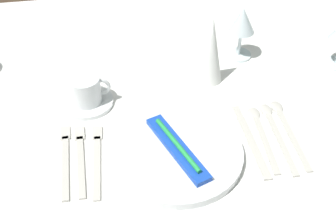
# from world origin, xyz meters

# --- Properties ---
(dining_table) EXTENTS (1.80, 1.11, 0.74)m
(dining_table) POSITION_xyz_m (0.00, 0.00, 0.66)
(dining_table) COLOR white
(dining_table) RESTS_ON ground
(dinner_plate) EXTENTS (0.28, 0.28, 0.02)m
(dinner_plate) POSITION_xyz_m (-0.02, -0.20, 0.75)
(dinner_plate) COLOR white
(dinner_plate) RESTS_ON dining_table
(toothbrush_package) EXTENTS (0.11, 0.21, 0.02)m
(toothbrush_package) POSITION_xyz_m (-0.02, -0.20, 0.77)
(toothbrush_package) COLOR blue
(toothbrush_package) RESTS_ON dinner_plate
(fork_outer) EXTENTS (0.03, 0.21, 0.00)m
(fork_outer) POSITION_xyz_m (-0.19, -0.18, 0.74)
(fork_outer) COLOR beige
(fork_outer) RESTS_ON dining_table
(fork_inner) EXTENTS (0.02, 0.20, 0.00)m
(fork_inner) POSITION_xyz_m (-0.22, -0.17, 0.74)
(fork_inner) COLOR beige
(fork_inner) RESTS_ON dining_table
(fork_salad) EXTENTS (0.02, 0.21, 0.00)m
(fork_salad) POSITION_xyz_m (-0.25, -0.17, 0.74)
(fork_salad) COLOR beige
(fork_salad) RESTS_ON dining_table
(dinner_knife) EXTENTS (0.02, 0.23, 0.00)m
(dinner_knife) POSITION_xyz_m (0.15, -0.19, 0.74)
(dinner_knife) COLOR beige
(dinner_knife) RESTS_ON dining_table
(spoon_soup) EXTENTS (0.03, 0.21, 0.01)m
(spoon_soup) POSITION_xyz_m (0.18, -0.16, 0.74)
(spoon_soup) COLOR beige
(spoon_soup) RESTS_ON dining_table
(spoon_dessert) EXTENTS (0.03, 0.23, 0.01)m
(spoon_dessert) POSITION_xyz_m (0.21, -0.16, 0.74)
(spoon_dessert) COLOR beige
(spoon_dessert) RESTS_ON dining_table
(spoon_tea) EXTENTS (0.03, 0.23, 0.01)m
(spoon_tea) POSITION_xyz_m (0.24, -0.15, 0.74)
(spoon_tea) COLOR beige
(spoon_tea) RESTS_ON dining_table
(saucer_left) EXTENTS (0.13, 0.13, 0.01)m
(saucer_left) POSITION_xyz_m (-0.20, 0.00, 0.74)
(saucer_left) COLOR white
(saucer_left) RESTS_ON dining_table
(coffee_cup_left) EXTENTS (0.10, 0.07, 0.07)m
(coffee_cup_left) POSITION_xyz_m (-0.20, 0.00, 0.78)
(coffee_cup_left) COLOR white
(coffee_cup_left) RESTS_ON saucer_left
(wine_glass_centre) EXTENTS (0.07, 0.07, 0.15)m
(wine_glass_centre) POSITION_xyz_m (0.21, 0.14, 0.84)
(wine_glass_centre) COLOR silver
(wine_glass_centre) RESTS_ON dining_table
(napkin_folded) EXTENTS (0.06, 0.06, 0.18)m
(napkin_folded) POSITION_xyz_m (0.11, 0.04, 0.83)
(napkin_folded) COLOR white
(napkin_folded) RESTS_ON dining_table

